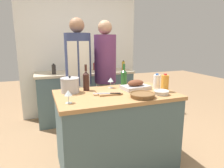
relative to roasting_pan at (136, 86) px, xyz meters
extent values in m
plane|color=#9E7A56|center=(-0.29, -0.09, -0.92)|extent=(12.00, 12.00, 0.00)
cube|color=#4C666B|center=(-0.29, -0.09, -0.50)|extent=(1.29, 0.78, 0.84)
cube|color=#B27F4C|center=(-0.29, -0.09, -0.06)|extent=(1.33, 0.81, 0.04)
cube|color=#4C666B|center=(-0.29, 1.46, -0.49)|extent=(1.71, 0.58, 0.86)
cube|color=beige|center=(-0.29, 1.46, -0.04)|extent=(1.76, 0.60, 0.04)
cube|color=silver|center=(-0.29, 1.81, 0.35)|extent=(2.26, 0.10, 2.55)
cube|color=#BCBCC1|center=(0.00, 0.00, -0.02)|extent=(0.35, 0.25, 0.04)
ellipsoid|color=brown|center=(0.00, 0.00, 0.03)|extent=(0.22, 0.15, 0.08)
cylinder|color=brown|center=(-0.10, -0.35, -0.02)|extent=(0.25, 0.25, 0.04)
torus|color=brown|center=(-0.10, -0.35, -0.01)|extent=(0.27, 0.27, 0.02)
cube|color=#AD7F51|center=(-0.37, -0.09, -0.04)|extent=(0.27, 0.20, 0.02)
cylinder|color=#B7B7BC|center=(-0.77, 0.12, 0.03)|extent=(0.21, 0.21, 0.16)
cylinder|color=#B7B7BC|center=(-0.77, 0.12, 0.12)|extent=(0.21, 0.21, 0.01)
sphere|color=black|center=(-0.77, 0.12, 0.14)|extent=(0.02, 0.02, 0.02)
cylinder|color=beige|center=(0.15, -0.32, -0.03)|extent=(0.15, 0.15, 0.04)
torus|color=beige|center=(0.15, -0.32, -0.01)|extent=(0.17, 0.17, 0.02)
cylinder|color=orange|center=(0.26, -0.22, 0.05)|extent=(0.09, 0.09, 0.19)
cylinder|color=red|center=(0.26, -0.22, 0.16)|extent=(0.04, 0.04, 0.02)
cylinder|color=white|center=(0.26, -0.06, 0.04)|extent=(0.08, 0.08, 0.17)
cylinder|color=#3360B2|center=(0.26, -0.06, 0.14)|extent=(0.03, 0.03, 0.02)
cylinder|color=#28662D|center=(-0.05, 0.25, 0.04)|extent=(0.08, 0.08, 0.18)
cone|color=#28662D|center=(-0.05, 0.25, 0.15)|extent=(0.08, 0.08, 0.03)
cylinder|color=#28662D|center=(-0.05, 0.25, 0.20)|extent=(0.03, 0.03, 0.07)
cylinder|color=#381E19|center=(-0.57, 0.15, 0.05)|extent=(0.07, 0.07, 0.19)
cone|color=#381E19|center=(-0.57, 0.15, 0.17)|extent=(0.07, 0.07, 0.04)
cylinder|color=#381E19|center=(-0.57, 0.15, 0.22)|extent=(0.03, 0.03, 0.08)
cylinder|color=silver|center=(-0.85, -0.28, -0.04)|extent=(0.06, 0.06, 0.00)
cylinder|color=silver|center=(-0.85, -0.28, -0.01)|extent=(0.01, 0.01, 0.07)
cone|color=silver|center=(-0.85, -0.28, 0.06)|extent=(0.07, 0.07, 0.05)
cylinder|color=silver|center=(-0.26, 0.17, -0.04)|extent=(0.06, 0.06, 0.00)
cylinder|color=silver|center=(-0.26, 0.17, 0.00)|extent=(0.01, 0.01, 0.08)
cone|color=silver|center=(-0.26, 0.17, 0.06)|extent=(0.07, 0.07, 0.05)
cube|color=#B7B7BC|center=(-0.47, -0.12, -0.02)|extent=(0.18, 0.09, 0.01)
cube|color=black|center=(-0.33, -0.17, -0.02)|extent=(0.12, 0.06, 0.01)
cylinder|color=#332D28|center=(-0.84, 1.36, 0.06)|extent=(0.07, 0.07, 0.16)
cylinder|color=black|center=(-0.84, 1.36, 0.15)|extent=(0.03, 0.03, 0.02)
cylinder|color=maroon|center=(-0.06, 1.62, 0.05)|extent=(0.05, 0.05, 0.13)
cylinder|color=black|center=(-0.06, 1.62, 0.12)|extent=(0.02, 0.02, 0.02)
cylinder|color=#B28E2D|center=(0.44, 1.38, 0.06)|extent=(0.06, 0.06, 0.17)
cylinder|color=black|center=(0.44, 1.38, 0.16)|extent=(0.02, 0.02, 0.02)
cube|color=beige|center=(-0.56, 0.70, -0.50)|extent=(0.32, 0.24, 0.85)
cylinder|color=navy|center=(-0.56, 0.70, 0.28)|extent=(0.36, 0.36, 0.71)
sphere|color=#996B4C|center=(-0.56, 0.70, 0.74)|extent=(0.21, 0.21, 0.21)
cube|color=silver|center=(-0.58, 0.52, 0.08)|extent=(0.28, 0.06, 0.90)
cube|color=beige|center=(-0.15, 0.70, -0.50)|extent=(0.28, 0.21, 0.84)
cylinder|color=#663360|center=(-0.15, 0.70, 0.27)|extent=(0.32, 0.32, 0.70)
sphere|color=tan|center=(-0.15, 0.70, 0.72)|extent=(0.20, 0.20, 0.20)
camera|label=1|loc=(-1.09, -2.11, 0.53)|focal=32.00mm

